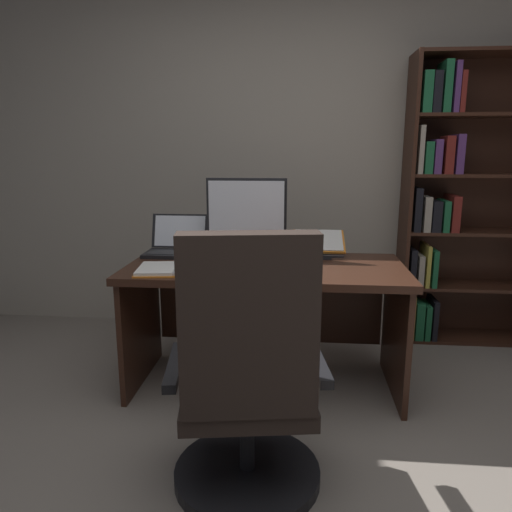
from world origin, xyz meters
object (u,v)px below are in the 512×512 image
Objects in this scene: desk at (266,295)px; office_chair at (248,389)px; computer_mouse at (296,268)px; keyboard at (239,268)px; reading_stand_with_book at (319,243)px; pen at (214,263)px; laptop at (176,246)px; open_binder at (177,269)px; notepad at (211,265)px; bookshelf at (458,203)px; monitor at (247,217)px.

desk is 1.43× the size of office_chair.
computer_mouse is (0.17, 0.79, 0.28)m from office_chair.
keyboard is 1.34× the size of reading_stand_with_book.
desk is 0.37m from pen.
office_chair reaches higher than pen.
laptop reaches higher than open_binder.
office_chair is 2.54× the size of keyboard.
pen is (0.28, -0.28, -0.04)m from laptop.
laptop is 1.68× the size of notepad.
open_binder is at bearing -171.16° from keyboard.
bookshelf is at bearing 23.28° from open_binder.
office_chair reaches higher than open_binder.
pen is (-0.28, 0.88, 0.27)m from office_chair.
bookshelf is 4.11× the size of monitor.
computer_mouse is 0.46m from reading_stand_with_book.
monitor is 0.57m from open_binder.
office_chair is 0.84m from keyboard.
monitor reaches higher than laptop.
reading_stand_with_book is (0.30, 0.24, 0.26)m from desk.
keyboard is 2.00× the size of notepad.
bookshelf is 1.83× the size of office_chair.
monitor is at bearing -170.17° from reading_stand_with_book.
bookshelf is at bearing 17.84° from laptop.
desk is 0.78× the size of bookshelf.
notepad is at bearing -121.61° from monitor.
reading_stand_with_book is at bearing 38.15° from desk.
pen reaches higher than desk.
bookshelf reaches higher than keyboard.
monitor is at bearing 58.39° from notepad.
laptop is at bearing 133.52° from notepad.
pen is at bearing -150.74° from bookshelf.
desk is at bearing -16.42° from laptop.
office_chair is at bearing -64.08° from laptop.
office_chair is at bearing -71.23° from notepad.
office_chair is 0.96m from notepad.
open_binder is (-0.32, -0.41, -0.22)m from monitor.
reading_stand_with_book is at bearing 25.93° from open_binder.
office_chair is (0.00, -0.99, -0.06)m from desk.
pen is at bearing 148.13° from keyboard.
reading_stand_with_book is (0.43, 0.44, 0.06)m from keyboard.
desk is at bearing 22.16° from open_binder.
monitor is 1.08× the size of open_binder.
computer_mouse is at bearing -50.49° from monitor.
keyboard is at bearing -90.00° from monitor.
keyboard is at bearing 180.00° from computer_mouse.
bookshelf is 4.64× the size of keyboard.
bookshelf reaches higher than notepad.
reading_stand_with_book is 0.69m from notepad.
monitor is at bearing 61.55° from pen.
bookshelf is at bearing 22.99° from monitor.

